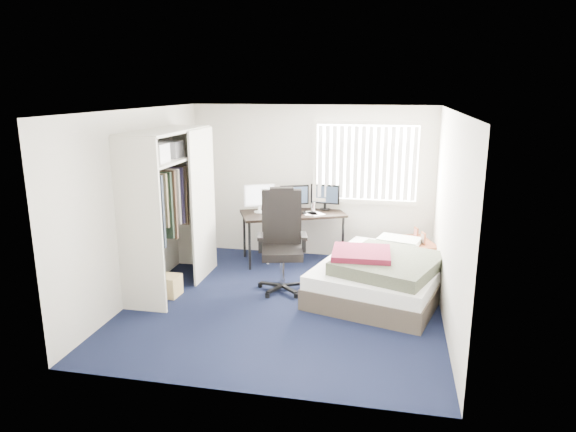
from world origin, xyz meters
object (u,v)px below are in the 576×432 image
Objects in this scene: desk at (293,211)px; office_chair at (282,251)px; nightstand at (418,245)px; bed at (383,274)px.

desk is 1.28m from office_chair.
office_chair is 1.73× the size of nightstand.
desk is at bearing 173.30° from nightstand.
bed is at bearing 2.03° from office_chair.
desk reaches higher than bed.
desk reaches higher than nightstand.
nightstand is (1.99, -0.23, -0.38)m from desk.
office_chair is 0.58× the size of bed.
nightstand is at bearing -6.70° from desk.
bed is at bearing -38.67° from desk.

